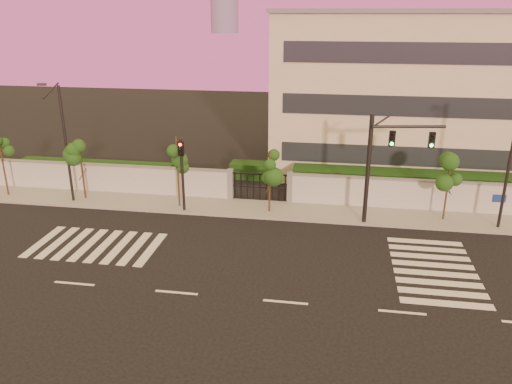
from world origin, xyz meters
TOP-DOWN VIEW (x-y plane):
  - ground at (0.00, 0.00)m, footprint 120.00×120.00m
  - sidewalk at (0.00, 10.50)m, footprint 60.00×3.00m
  - perimeter_wall at (0.10, 12.00)m, footprint 60.00×0.36m
  - hedge_row at (1.17, 14.74)m, footprint 41.00×4.25m
  - institutional_building at (9.00, 21.99)m, footprint 24.40×12.40m
  - road_markings at (-1.58, 3.76)m, footprint 57.00×7.62m
  - street_tree_a at (-20.30, 10.22)m, footprint 1.45×1.15m
  - street_tree_b at (-14.72, 10.48)m, footprint 1.59×1.27m
  - street_tree_c at (-7.97, 10.09)m, footprint 1.36×1.09m
  - street_tree_d at (-2.07, 10.09)m, footprint 1.44×1.14m
  - street_tree_e at (8.57, 10.53)m, footprint 1.31×1.05m
  - traffic_signal_main at (4.61, 9.35)m, footprint 4.21×0.84m
  - traffic_signal_secondary at (-7.48, 9.40)m, footprint 0.38×0.35m
  - streetlight_west at (-15.34, 9.74)m, footprint 0.49×1.96m
  - streetlight_east at (11.52, 9.63)m, footprint 0.49×1.98m

SIDE VIEW (x-z plane):
  - ground at x=0.00m, z-range 0.00..0.00m
  - road_markings at x=-1.58m, z-range 0.00..0.02m
  - sidewalk at x=0.00m, z-range 0.00..0.15m
  - hedge_row at x=1.17m, z-range -0.08..1.72m
  - perimeter_wall at x=0.10m, z-range -0.03..2.17m
  - street_tree_b at x=-14.72m, z-range 0.97..5.04m
  - street_tree_d at x=-2.07m, z-range 0.97..5.05m
  - street_tree_e at x=8.57m, z-range 0.98..5.15m
  - traffic_signal_secondary at x=-7.48m, z-range 0.65..5.49m
  - street_tree_a at x=-20.30m, z-range 1.12..5.86m
  - street_tree_c at x=-7.97m, z-range 1.12..5.87m
  - traffic_signal_main at x=4.61m, z-range 0.88..7.56m
  - streetlight_west at x=-15.34m, z-range 0.33..8.46m
  - streetlight_east at x=11.52m, z-range 0.33..8.54m
  - institutional_building at x=9.00m, z-range 0.03..12.28m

